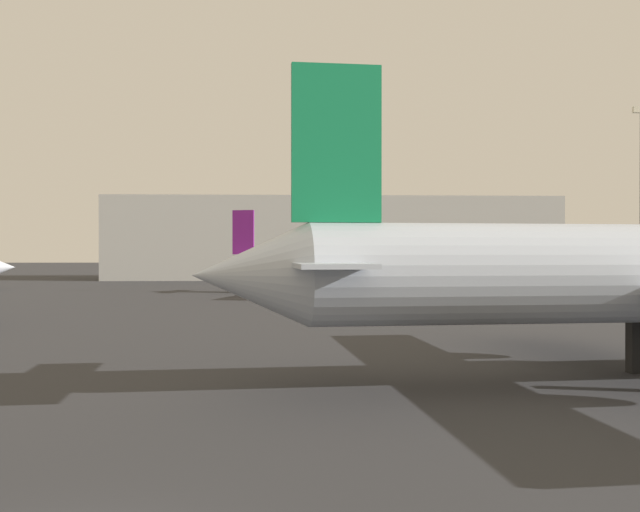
{
  "coord_description": "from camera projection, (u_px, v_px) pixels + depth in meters",
  "views": [
    {
      "loc": [
        3.54,
        -11.15,
        4.93
      ],
      "look_at": [
        5.66,
        37.49,
        4.61
      ],
      "focal_mm": 39.36,
      "sensor_mm": 36.0,
      "label": 1
    }
  ],
  "objects": [
    {
      "name": "airplane_far_left",
      "position": [
        330.0,
        265.0,
        81.88
      ],
      "size": [
        29.07,
        26.42,
        9.89
      ],
      "rotation": [
        0.0,
        0.0,
        -0.26
      ],
      "color": "silver",
      "rests_on": "ground_plane"
    },
    {
      "name": "terminal_building",
      "position": [
        331.0,
        239.0,
        128.2
      ],
      "size": [
        78.45,
        21.38,
        14.39
      ],
      "primitive_type": "cube",
      "color": "#B7B7B2",
      "rests_on": "ground_plane"
    }
  ]
}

